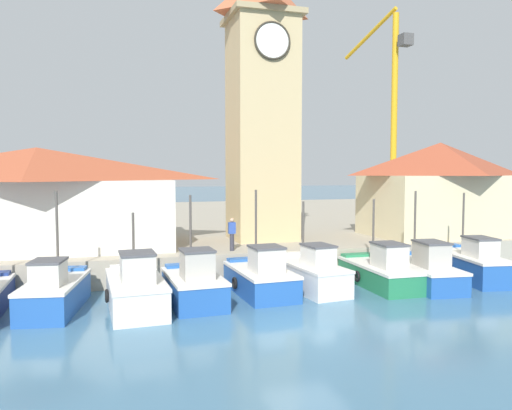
{
  "coord_description": "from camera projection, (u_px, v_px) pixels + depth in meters",
  "views": [
    {
      "loc": [
        -6.22,
        -15.08,
        5.27
      ],
      "look_at": [
        1.16,
        9.55,
        3.5
      ],
      "focal_mm": 35.0,
      "sensor_mm": 36.0,
      "label": 1
    }
  ],
  "objects": [
    {
      "name": "quay_wharf",
      "position": [
        183.0,
        224.0,
        42.85
      ],
      "size": [
        120.0,
        40.0,
        1.33
      ],
      "primitive_type": "cube",
      "color": "#A89E89",
      "rests_on": "ground"
    },
    {
      "name": "fishing_boat_right_outer",
      "position": [
        422.0,
        270.0,
        22.94
      ],
      "size": [
        2.48,
        5.41,
        4.32
      ],
      "color": "#2356A8",
      "rests_on": "ground"
    },
    {
      "name": "dock_worker_near_tower",
      "position": [
        232.0,
        234.0,
        24.5
      ],
      "size": [
        0.34,
        0.22,
        1.62
      ],
      "color": "#33333D",
      "rests_on": "quay_wharf"
    },
    {
      "name": "warehouse_left",
      "position": [
        38.0,
        197.0,
        25.13
      ],
      "size": [
        13.35,
        7.17,
        5.11
      ],
      "color": "silver",
      "rests_on": "quay_wharf"
    },
    {
      "name": "port_crane_near",
      "position": [
        392.0,
        136.0,
        45.45
      ],
      "size": [
        2.41,
        9.06,
        18.62
      ],
      "color": "#976E11",
      "rests_on": "quay_wharf"
    },
    {
      "name": "ground_plane",
      "position": [
        305.0,
        330.0,
        16.56
      ],
      "size": [
        300.0,
        300.0,
        0.0
      ],
      "primitive_type": "plane",
      "color": "teal"
    },
    {
      "name": "warehouse_right",
      "position": [
        440.0,
        188.0,
        30.3
      ],
      "size": [
        8.83,
        5.87,
        5.64
      ],
      "color": "beige",
      "rests_on": "quay_wharf"
    },
    {
      "name": "fishing_boat_far_right",
      "position": [
        470.0,
        264.0,
        24.21
      ],
      "size": [
        2.58,
        5.37,
        4.18
      ],
      "color": "#2356A8",
      "rests_on": "ground"
    },
    {
      "name": "fishing_boat_right_inner",
      "position": [
        380.0,
        271.0,
        22.73
      ],
      "size": [
        2.06,
        4.95,
        3.96
      ],
      "color": "#237A4C",
      "rests_on": "ground"
    },
    {
      "name": "fishing_boat_left_inner",
      "position": [
        136.0,
        289.0,
        18.86
      ],
      "size": [
        2.23,
        4.76,
        3.65
      ],
      "color": "silver",
      "rests_on": "ground"
    },
    {
      "name": "fishing_boat_left_outer",
      "position": [
        54.0,
        292.0,
        18.69
      ],
      "size": [
        2.51,
        4.6,
        4.5
      ],
      "color": "#2356A8",
      "rests_on": "ground"
    },
    {
      "name": "fishing_boat_center",
      "position": [
        261.0,
        277.0,
        21.3
      ],
      "size": [
        2.3,
        4.56,
        4.44
      ],
      "color": "#2356A8",
      "rests_on": "ground"
    },
    {
      "name": "clock_tower",
      "position": [
        262.0,
        99.0,
        28.26
      ],
      "size": [
        3.97,
        3.97,
        16.85
      ],
      "color": "tan",
      "rests_on": "quay_wharf"
    },
    {
      "name": "fishing_boat_mid_left",
      "position": [
        194.0,
        284.0,
        19.77
      ],
      "size": [
        2.2,
        4.17,
        4.29
      ],
      "color": "#2356A8",
      "rests_on": "ground"
    },
    {
      "name": "fishing_boat_mid_right",
      "position": [
        310.0,
        273.0,
        22.1
      ],
      "size": [
        2.24,
        4.8,
        3.89
      ],
      "color": "silver",
      "rests_on": "ground"
    }
  ]
}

